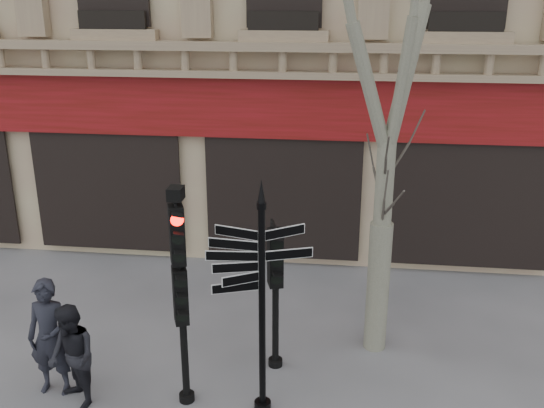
{
  "coord_description": "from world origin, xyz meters",
  "views": [
    {
      "loc": [
        1.3,
        -7.64,
        5.86
      ],
      "look_at": [
        0.28,
        0.6,
        2.96
      ],
      "focal_mm": 40.0,
      "sensor_mm": 36.0,
      "label": 1
    }
  ],
  "objects_px": {
    "pedestrian_a": "(50,337)",
    "fingerpost": "(262,262)",
    "pedestrian_b": "(72,357)",
    "traffic_signal_secondary": "(276,273)",
    "traffic_signal_main": "(180,272)"
  },
  "relations": [
    {
      "from": "pedestrian_a",
      "to": "fingerpost",
      "type": "bearing_deg",
      "value": -2.53
    },
    {
      "from": "fingerpost",
      "to": "pedestrian_b",
      "type": "xyz_separation_m",
      "value": [
        -2.78,
        -0.23,
        -1.59
      ]
    },
    {
      "from": "pedestrian_a",
      "to": "pedestrian_b",
      "type": "relative_size",
      "value": 1.15
    },
    {
      "from": "traffic_signal_secondary",
      "to": "pedestrian_a",
      "type": "distance_m",
      "value": 3.56
    },
    {
      "from": "traffic_signal_secondary",
      "to": "pedestrian_b",
      "type": "bearing_deg",
      "value": -171.05
    },
    {
      "from": "traffic_signal_main",
      "to": "traffic_signal_secondary",
      "type": "relative_size",
      "value": 1.4
    },
    {
      "from": "traffic_signal_secondary",
      "to": "pedestrian_b",
      "type": "xyz_separation_m",
      "value": [
        -2.84,
        -1.37,
        -0.88
      ]
    },
    {
      "from": "traffic_signal_main",
      "to": "pedestrian_a",
      "type": "height_order",
      "value": "traffic_signal_main"
    },
    {
      "from": "fingerpost",
      "to": "pedestrian_a",
      "type": "relative_size",
      "value": 1.9
    },
    {
      "from": "pedestrian_a",
      "to": "pedestrian_b",
      "type": "height_order",
      "value": "pedestrian_a"
    },
    {
      "from": "traffic_signal_secondary",
      "to": "pedestrian_a",
      "type": "relative_size",
      "value": 1.29
    },
    {
      "from": "traffic_signal_secondary",
      "to": "pedestrian_a",
      "type": "height_order",
      "value": "traffic_signal_secondary"
    },
    {
      "from": "traffic_signal_main",
      "to": "pedestrian_a",
      "type": "distance_m",
      "value": 2.4
    },
    {
      "from": "traffic_signal_main",
      "to": "traffic_signal_secondary",
      "type": "height_order",
      "value": "traffic_signal_main"
    },
    {
      "from": "fingerpost",
      "to": "traffic_signal_main",
      "type": "xyz_separation_m",
      "value": [
        -1.17,
        0.07,
        -0.25
      ]
    }
  ]
}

